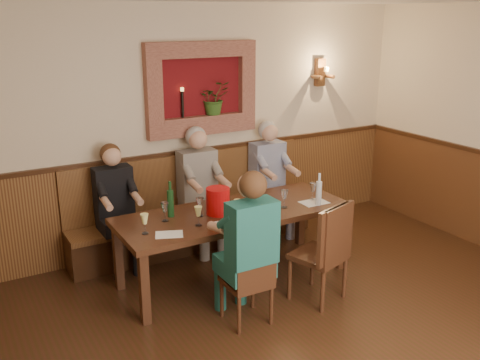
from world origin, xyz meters
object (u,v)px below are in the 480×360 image
(chair_near_right, at_px, (319,271))
(water_bottle, at_px, (319,192))
(dining_table, at_px, (234,218))
(wine_bottle_green_b, at_px, (171,202))
(person_bench_left, at_px, (118,219))
(chair_near_left, at_px, (247,296))
(person_chair_front, at_px, (246,260))
(person_bench_right, at_px, (271,188))
(wine_bottle_green_a, at_px, (249,195))
(bench, at_px, (195,220))
(person_bench_mid, at_px, (201,200))
(spittoon_bucket, at_px, (218,201))

(chair_near_right, distance_m, water_bottle, 0.87)
(dining_table, distance_m, chair_near_right, 1.01)
(dining_table, bearing_deg, wine_bottle_green_b, 164.09)
(water_bottle, bearing_deg, person_bench_left, 148.34)
(chair_near_left, relative_size, person_chair_front, 0.60)
(person_bench_right, height_order, wine_bottle_green_a, person_bench_right)
(person_bench_right, bearing_deg, wine_bottle_green_a, -133.80)
(bench, xyz_separation_m, person_bench_left, (-0.96, -0.10, 0.24))
(bench, relative_size, person_chair_front, 2.08)
(wine_bottle_green_b, height_order, water_bottle, wine_bottle_green_b)
(person_bench_mid, relative_size, person_chair_front, 1.01)
(person_bench_right, xyz_separation_m, person_chair_front, (-1.31, -1.61, 0.01))
(person_bench_mid, xyz_separation_m, wine_bottle_green_b, (-0.65, -0.66, 0.29))
(chair_near_left, bearing_deg, spittoon_bucket, 81.49)
(dining_table, bearing_deg, person_bench_right, 39.96)
(person_bench_left, bearing_deg, dining_table, -41.12)
(chair_near_right, distance_m, person_chair_front, 0.86)
(person_bench_right, relative_size, water_bottle, 4.14)
(person_chair_front, relative_size, wine_bottle_green_a, 3.73)
(person_bench_left, distance_m, spittoon_bucket, 1.19)
(chair_near_right, xyz_separation_m, person_chair_front, (-0.81, 0.02, 0.30))
(dining_table, distance_m, person_bench_left, 1.28)
(dining_table, relative_size, person_chair_front, 1.67)
(wine_bottle_green_a, bearing_deg, person_bench_right, 46.20)
(person_chair_front, distance_m, wine_bottle_green_b, 1.04)
(dining_table, bearing_deg, person_chair_front, -111.97)
(wine_bottle_green_b, xyz_separation_m, water_bottle, (1.47, -0.46, -0.01))
(chair_near_left, xyz_separation_m, person_bench_left, (-0.65, 1.63, 0.31))
(person_bench_left, distance_m, water_bottle, 2.16)
(wine_bottle_green_a, bearing_deg, person_bench_mid, 97.82)
(dining_table, relative_size, chair_near_left, 2.77)
(dining_table, relative_size, water_bottle, 6.96)
(dining_table, relative_size, spittoon_bucket, 8.93)
(bench, xyz_separation_m, person_chair_front, (-0.31, -1.72, 0.27))
(person_chair_front, bearing_deg, spittoon_bucket, 80.22)
(person_bench_mid, xyz_separation_m, person_chair_front, (-0.35, -1.61, -0.01))
(bench, distance_m, spittoon_bucket, 1.10)
(bench, xyz_separation_m, person_bench_right, (1.00, -0.11, 0.26))
(spittoon_bucket, bearing_deg, dining_table, -2.78)
(spittoon_bucket, bearing_deg, person_bench_right, 35.14)
(dining_table, bearing_deg, water_bottle, -18.24)
(bench, bearing_deg, chair_near_right, -74.12)
(person_bench_left, height_order, person_chair_front, person_chair_front)
(bench, bearing_deg, person_bench_mid, -72.02)
(person_bench_left, xyz_separation_m, wine_bottle_green_b, (0.34, -0.66, 0.33))
(bench, height_order, wine_bottle_green_a, wine_bottle_green_a)
(dining_table, xyz_separation_m, person_bench_right, (1.00, 0.84, -0.08))
(chair_near_right, height_order, wine_bottle_green_a, wine_bottle_green_a)
(person_bench_left, bearing_deg, wine_bottle_green_b, -62.55)
(person_bench_left, bearing_deg, bench, 6.18)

